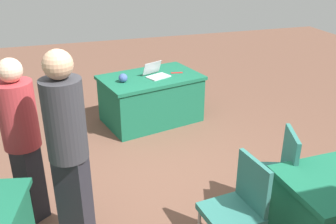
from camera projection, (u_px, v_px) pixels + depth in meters
ground_plane at (158, 190)px, 4.28m from camera, size 14.40×14.40×0.00m
table_foreground at (151, 99)px, 5.81m from camera, size 1.62×1.22×0.73m
chair_near_front at (275, 170)px, 3.68m from camera, size 0.56×0.56×0.95m
chair_tucked_right at (239, 205)px, 3.18m from camera, size 0.49×0.49×0.96m
person_presenter at (67, 142)px, 3.18m from camera, size 0.48×0.48×1.83m
person_attendee_standing at (21, 135)px, 3.53m from camera, size 0.47×0.47×1.66m
laptop_silver at (156, 74)px, 5.64m from camera, size 0.41×0.40×0.21m
yarn_ball at (123, 78)px, 5.40m from camera, size 0.13×0.13×0.13m
scissors_red at (177, 73)px, 5.80m from camera, size 0.18×0.07×0.01m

